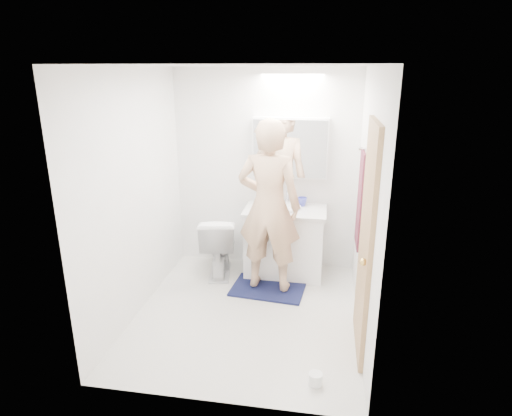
% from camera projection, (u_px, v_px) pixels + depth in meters
% --- Properties ---
extents(floor, '(2.50, 2.50, 0.00)m').
position_uv_depth(floor, '(247.00, 313.00, 4.39)').
color(floor, silver).
rests_on(floor, ground).
extents(ceiling, '(2.50, 2.50, 0.00)m').
position_uv_depth(ceiling, '(245.00, 65.00, 3.65)').
color(ceiling, white).
rests_on(ceiling, floor).
extents(wall_back, '(2.50, 0.00, 2.50)m').
position_uv_depth(wall_back, '(265.00, 171.00, 5.19)').
color(wall_back, white).
rests_on(wall_back, floor).
extents(wall_front, '(2.50, 0.00, 2.50)m').
position_uv_depth(wall_front, '(212.00, 255.00, 2.85)').
color(wall_front, white).
rests_on(wall_front, floor).
extents(wall_left, '(0.00, 2.50, 2.50)m').
position_uv_depth(wall_left, '(136.00, 195.00, 4.19)').
color(wall_left, white).
rests_on(wall_left, floor).
extents(wall_right, '(0.00, 2.50, 2.50)m').
position_uv_depth(wall_right, '(367.00, 206.00, 3.85)').
color(wall_right, white).
rests_on(wall_right, floor).
extents(vanity_cabinet, '(0.90, 0.55, 0.78)m').
position_uv_depth(vanity_cabinet, '(285.00, 243.00, 5.13)').
color(vanity_cabinet, white).
rests_on(vanity_cabinet, floor).
extents(countertop, '(0.95, 0.58, 0.04)m').
position_uv_depth(countertop, '(285.00, 211.00, 5.01)').
color(countertop, silver).
rests_on(countertop, vanity_cabinet).
extents(sink_basin, '(0.36, 0.36, 0.03)m').
position_uv_depth(sink_basin, '(286.00, 207.00, 5.02)').
color(sink_basin, silver).
rests_on(sink_basin, countertop).
extents(faucet, '(0.02, 0.02, 0.16)m').
position_uv_depth(faucet, '(287.00, 197.00, 5.18)').
color(faucet, silver).
rests_on(faucet, countertop).
extents(medicine_cabinet, '(0.88, 0.14, 0.70)m').
position_uv_depth(medicine_cabinet, '(290.00, 148.00, 4.99)').
color(medicine_cabinet, white).
rests_on(medicine_cabinet, wall_back).
extents(mirror_panel, '(0.84, 0.01, 0.66)m').
position_uv_depth(mirror_panel, '(290.00, 149.00, 4.91)').
color(mirror_panel, silver).
rests_on(mirror_panel, medicine_cabinet).
extents(toilet, '(0.53, 0.78, 0.74)m').
position_uv_depth(toilet, '(219.00, 244.00, 5.15)').
color(toilet, white).
rests_on(toilet, floor).
extents(bath_rug, '(0.85, 0.63, 0.02)m').
position_uv_depth(bath_rug, '(268.00, 288.00, 4.86)').
color(bath_rug, '#161544').
rests_on(bath_rug, floor).
extents(person, '(0.72, 0.51, 1.87)m').
position_uv_depth(person, '(269.00, 207.00, 4.56)').
color(person, tan).
rests_on(person, bath_rug).
extents(door, '(0.04, 0.80, 2.00)m').
position_uv_depth(door, '(366.00, 242.00, 3.59)').
color(door, tan).
rests_on(door, wall_right).
extents(door_knob, '(0.06, 0.06, 0.06)m').
position_uv_depth(door_knob, '(363.00, 262.00, 3.33)').
color(door_knob, gold).
rests_on(door_knob, door).
extents(towel, '(0.02, 0.42, 1.00)m').
position_uv_depth(towel, '(360.00, 199.00, 4.40)').
color(towel, '#18133E').
rests_on(towel, wall_right).
extents(towel_hook, '(0.07, 0.02, 0.02)m').
position_uv_depth(towel_hook, '(362.00, 149.00, 4.24)').
color(towel_hook, silver).
rests_on(towel_hook, wall_right).
extents(soap_bottle_a, '(0.12, 0.12, 0.23)m').
position_uv_depth(soap_bottle_a, '(263.00, 195.00, 5.15)').
color(soap_bottle_a, beige).
rests_on(soap_bottle_a, countertop).
extents(soap_bottle_b, '(0.11, 0.10, 0.16)m').
position_uv_depth(soap_bottle_b, '(269.00, 197.00, 5.18)').
color(soap_bottle_b, '#618BD0').
rests_on(soap_bottle_b, countertop).
extents(toothbrush_cup, '(0.13, 0.13, 0.10)m').
position_uv_depth(toothbrush_cup, '(302.00, 202.00, 5.11)').
color(toothbrush_cup, '#3F46BD').
rests_on(toothbrush_cup, countertop).
extents(toilet_paper_roll, '(0.11, 0.11, 0.10)m').
position_uv_depth(toilet_paper_roll, '(315.00, 379.00, 3.38)').
color(toilet_paper_roll, white).
rests_on(toilet_paper_roll, floor).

